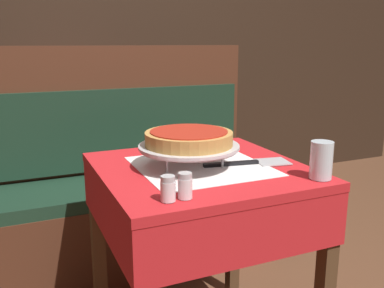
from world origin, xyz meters
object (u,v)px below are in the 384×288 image
pizza_pan_stand (188,147)px  deep_dish_pizza (188,138)px  dining_table_front (201,199)px  water_glass_near (321,160)px  pizza_server (251,163)px  booth_bench (108,208)px  pepper_shaker (185,186)px  condiment_caddy (69,102)px  salt_shaker (168,189)px  dining_table_rear (74,126)px

pizza_pan_stand → deep_dish_pizza: deep_dish_pizza is taller
dining_table_front → water_glass_near: water_glass_near is taller
dining_table_front → deep_dish_pizza: (-0.04, 0.00, 0.23)m
deep_dish_pizza → pizza_server: bearing=-13.9°
dining_table_front → pizza_pan_stand: size_ratio=2.21×
pizza_pan_stand → booth_bench: bearing=99.5°
pepper_shaker → condiment_caddy: condiment_caddy is taller
water_glass_near → pizza_server: bearing=116.6°
pizza_pan_stand → deep_dish_pizza: 0.03m
salt_shaker → booth_bench: bearing=87.2°
deep_dish_pizza → pepper_shaker: (-0.13, -0.27, -0.07)m
pizza_pan_stand → pizza_server: 0.23m
dining_table_rear → condiment_caddy: size_ratio=5.03×
salt_shaker → condiment_caddy: size_ratio=0.46×
dining_table_front → pizza_server: (0.17, -0.05, 0.13)m
deep_dish_pizza → water_glass_near: size_ratio=2.50×
pepper_shaker → condiment_caddy: 1.81m
pepper_shaker → dining_table_rear: bearing=91.6°
pizza_server → booth_bench: bearing=112.8°
booth_bench → pizza_server: bearing=-67.2°
booth_bench → water_glass_near: booth_bench is taller
booth_bench → deep_dish_pizza: bearing=-80.5°
dining_table_rear → water_glass_near: size_ratio=6.40×
pizza_pan_stand → pepper_shaker: size_ratio=4.72×
dining_table_rear → condiment_caddy: bearing=97.5°
pepper_shaker → condiment_caddy: (-0.06, 1.81, 0.01)m
salt_shaker → dining_table_rear: bearing=90.0°
dining_table_front → salt_shaker: size_ratio=10.78×
water_glass_near → salt_shaker: bearing=179.1°
pizza_pan_stand → dining_table_rear: bearing=96.9°
pepper_shaker → water_glass_near: bearing=-1.0°
dining_table_front → salt_shaker: bearing=-129.4°
dining_table_rear → pizza_server: (0.39, -1.51, 0.11)m
salt_shaker → pepper_shaker: 0.05m
booth_bench → salt_shaker: bearing=-92.8°
booth_bench → pepper_shaker: (-0.00, -1.04, 0.45)m
condiment_caddy → dining_table_front: bearing=-81.5°
dining_table_rear → booth_bench: bearing=-86.0°
dining_table_rear → deep_dish_pizza: deep_dish_pizza is taller
dining_table_rear → booth_bench: 0.76m
booth_bench → pepper_shaker: bearing=-90.0°
booth_bench → pepper_shaker: 1.13m
booth_bench → pizza_server: (0.34, -0.82, 0.42)m
water_glass_near → condiment_caddy: condiment_caddy is taller
dining_table_rear → pizza_server: bearing=-75.5°
dining_table_rear → pizza_pan_stand: 1.48m
dining_table_front → salt_shaker: (-0.22, -0.27, 0.16)m
dining_table_rear → pepper_shaker: (0.05, -1.74, 0.14)m
water_glass_near → salt_shaker: (-0.51, 0.01, -0.02)m
deep_dish_pizza → dining_table_rear: bearing=96.9°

